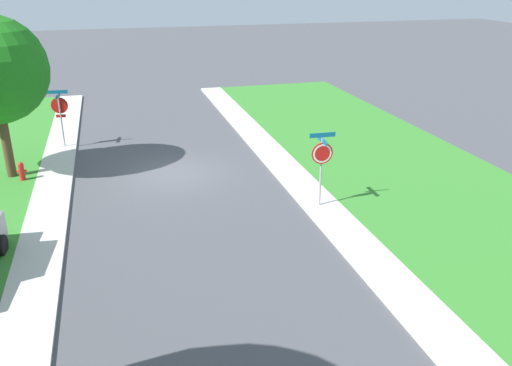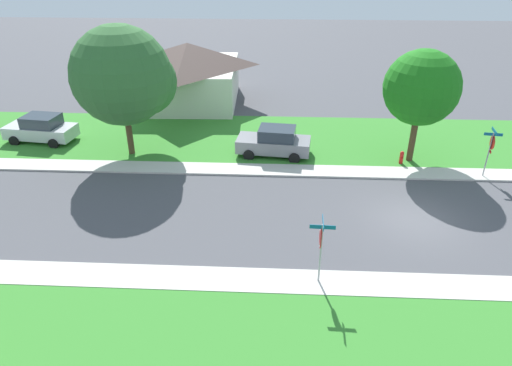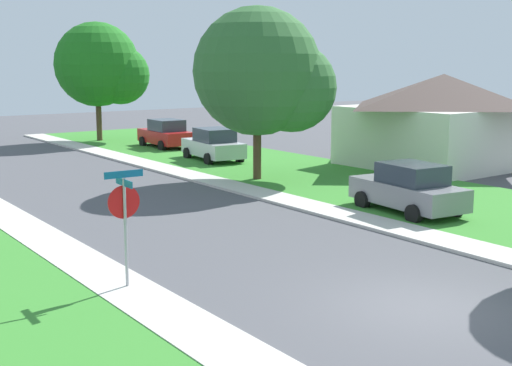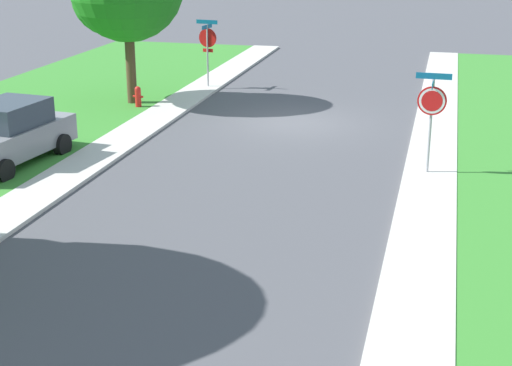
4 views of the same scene
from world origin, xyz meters
name	(u,v)px [view 1 (image 1 of 4)]	position (x,y,z in m)	size (l,w,h in m)	color
ground_plane	(173,174)	(0.00, 0.00, 0.00)	(120.00, 120.00, 0.00)	#4C4C51
sidewalk_west	(438,329)	(-4.70, 12.00, 0.05)	(1.40, 56.00, 0.10)	beige
stop_sign_near_corner	(60,109)	(4.52, -4.84, 1.88)	(0.91, 0.91, 2.77)	#9E9EA3
stop_sign_far_corner	(322,158)	(-4.61, 4.77, 1.89)	(0.92, 0.92, 2.77)	#9E9EA3
fire_hydrant	(22,171)	(5.90, -0.71, 0.44)	(0.38, 0.22, 0.83)	red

